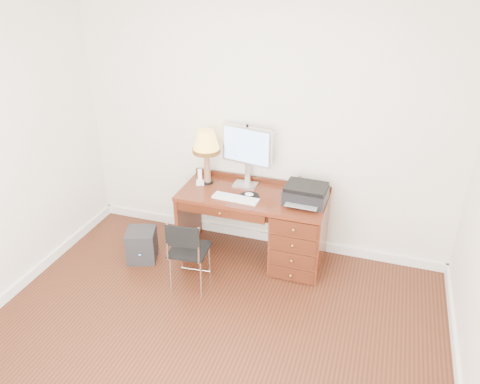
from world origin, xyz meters
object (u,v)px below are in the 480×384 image
(desk, at_px, (283,228))
(printer, at_px, (306,194))
(monitor, at_px, (246,149))
(equipment_box, at_px, (142,245))
(leg_lamp, at_px, (206,145))
(phone, at_px, (200,180))
(chair, at_px, (187,248))

(desk, distance_m, printer, 0.48)
(desk, distance_m, monitor, 0.89)
(equipment_box, bearing_deg, leg_lamp, 23.01)
(desk, height_order, phone, phone)
(desk, xyz_separation_m, equipment_box, (-1.42, -0.43, -0.24))
(leg_lamp, relative_size, phone, 3.43)
(desk, height_order, printer, printer)
(desk, height_order, equipment_box, desk)
(printer, relative_size, chair, 0.56)
(desk, bearing_deg, leg_lamp, 173.73)
(leg_lamp, height_order, equipment_box, leg_lamp)
(monitor, bearing_deg, chair, -97.75)
(phone, bearing_deg, printer, -21.93)
(chair, bearing_deg, leg_lamp, 91.02)
(desk, relative_size, leg_lamp, 2.54)
(desk, bearing_deg, monitor, 156.74)
(leg_lamp, bearing_deg, equipment_box, -137.40)
(leg_lamp, bearing_deg, printer, -4.79)
(equipment_box, bearing_deg, desk, -2.92)
(equipment_box, bearing_deg, printer, -4.86)
(printer, relative_size, equipment_box, 1.22)
(desk, relative_size, equipment_box, 4.35)
(printer, relative_size, leg_lamp, 0.71)
(equipment_box, bearing_deg, monitor, 13.25)
(desk, distance_m, phone, 1.00)
(monitor, height_order, leg_lamp, monitor)
(desk, distance_m, leg_lamp, 1.16)
(phone, distance_m, equipment_box, 0.93)
(desk, relative_size, phone, 8.74)
(printer, bearing_deg, equipment_box, -163.39)
(monitor, relative_size, phone, 3.70)
(printer, bearing_deg, desk, -176.94)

